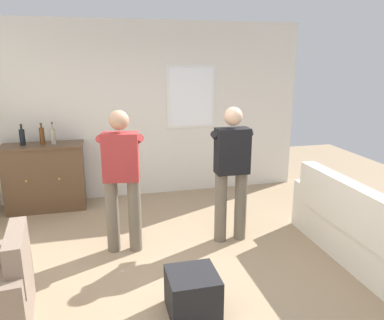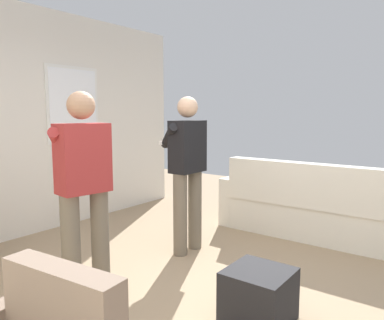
% 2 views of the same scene
% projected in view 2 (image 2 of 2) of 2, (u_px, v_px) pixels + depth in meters
% --- Properties ---
extents(ground, '(10.40, 10.40, 0.00)m').
position_uv_depth(ground, '(196.00, 297.00, 3.08)').
color(ground, '#9E8466').
extents(wall_back_with_window, '(5.20, 0.15, 2.80)m').
position_uv_depth(wall_back_with_window, '(19.00, 122.00, 4.50)').
color(wall_back_with_window, silver).
rests_on(wall_back_with_window, ground).
extents(couch, '(0.57, 2.35, 0.94)m').
position_uv_depth(couch, '(311.00, 210.00, 4.48)').
color(couch, silver).
rests_on(couch, ground).
extents(ottoman, '(0.44, 0.44, 0.39)m').
position_uv_depth(ottoman, '(259.00, 296.00, 2.71)').
color(ottoman, black).
rests_on(ottoman, ground).
extents(person_standing_left, '(0.55, 0.50, 1.68)m').
position_uv_depth(person_standing_left, '(83.00, 185.00, 2.99)').
color(person_standing_left, '#6B6051').
rests_on(person_standing_left, ground).
extents(person_standing_right, '(0.56, 0.47, 1.68)m').
position_uv_depth(person_standing_right, '(187.00, 167.00, 4.01)').
color(person_standing_right, '#6B6051').
rests_on(person_standing_right, ground).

